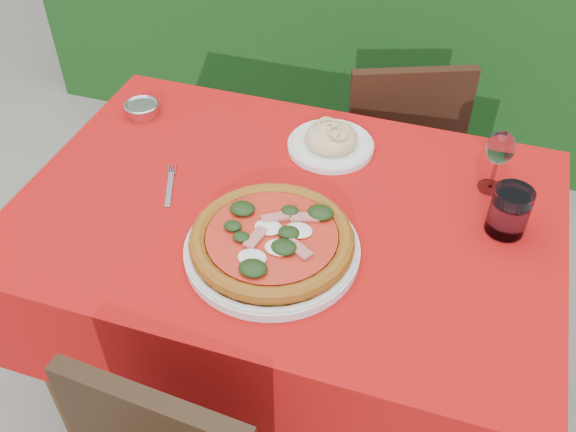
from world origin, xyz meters
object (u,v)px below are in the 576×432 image
(wine_glass, at_px, (500,150))
(pizza_plate, at_px, (272,243))
(water_glass, at_px, (509,213))
(fork, at_px, (169,190))
(steel_ramekin, at_px, (142,110))
(chair_far, at_px, (396,149))
(pasta_plate, at_px, (331,141))

(wine_glass, bearing_deg, pizza_plate, -139.00)
(water_glass, distance_m, fork, 0.78)
(water_glass, bearing_deg, fork, -172.00)
(wine_glass, xyz_separation_m, fork, (-0.73, -0.25, -0.11))
(pizza_plate, distance_m, water_glass, 0.52)
(wine_glass, height_order, steel_ramekin, wine_glass)
(pizza_plate, bearing_deg, chair_far, 80.61)
(pasta_plate, distance_m, water_glass, 0.49)
(water_glass, bearing_deg, pasta_plate, 158.68)
(water_glass, bearing_deg, pizza_plate, -153.85)
(pasta_plate, distance_m, steel_ramekin, 0.54)
(wine_glass, bearing_deg, pasta_plate, 175.05)
(pizza_plate, bearing_deg, water_glass, 26.15)
(water_glass, relative_size, fork, 0.65)
(water_glass, distance_m, steel_ramekin, 1.00)
(wine_glass, distance_m, fork, 0.78)
(pizza_plate, height_order, water_glass, water_glass)
(water_glass, height_order, steel_ramekin, water_glass)
(chair_far, distance_m, wine_glass, 0.68)
(pasta_plate, bearing_deg, wine_glass, -4.95)
(water_glass, bearing_deg, steel_ramekin, 170.57)
(water_glass, xyz_separation_m, steel_ramekin, (-0.99, 0.16, -0.04))
(chair_far, relative_size, pasta_plate, 3.65)
(water_glass, xyz_separation_m, wine_glass, (-0.04, 0.14, 0.06))
(wine_glass, bearing_deg, chair_far, 121.68)
(chair_far, distance_m, pizza_plate, 0.91)
(chair_far, xyz_separation_m, pizza_plate, (-0.14, -0.84, 0.31))
(chair_far, bearing_deg, pasta_plate, 52.11)
(steel_ramekin, bearing_deg, pizza_plate, -37.29)
(pizza_plate, distance_m, fork, 0.33)
(pasta_plate, xyz_separation_m, steel_ramekin, (-0.54, -0.01, -0.01))
(pizza_plate, relative_size, fork, 2.25)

